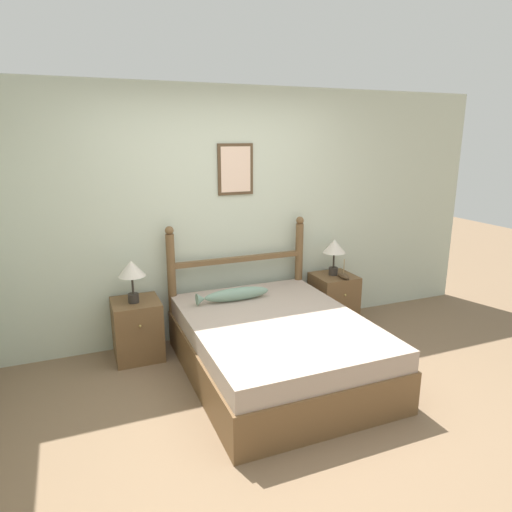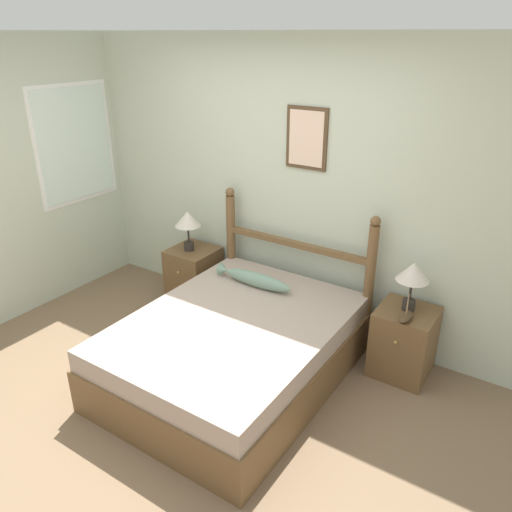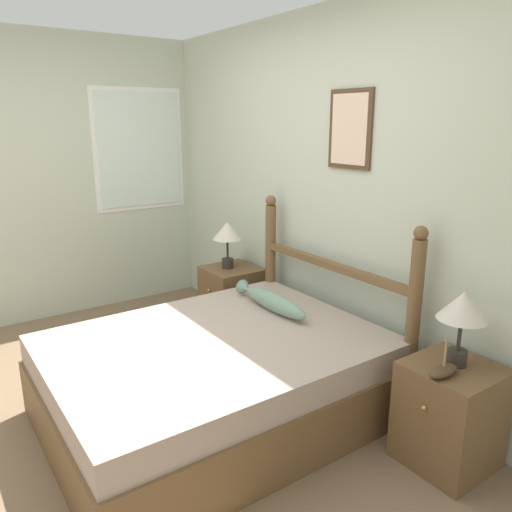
{
  "view_description": "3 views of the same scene",
  "coord_description": "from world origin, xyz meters",
  "px_view_note": "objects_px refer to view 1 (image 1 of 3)",
  "views": [
    {
      "loc": [
        -1.34,
        -2.69,
        2.06
      ],
      "look_at": [
        0.19,
        1.04,
        1.0
      ],
      "focal_mm": 32.0,
      "sensor_mm": 36.0,
      "label": 1
    },
    {
      "loc": [
        2.16,
        -1.98,
        2.53
      ],
      "look_at": [
        0.21,
        0.97,
        0.94
      ],
      "focal_mm": 35.0,
      "sensor_mm": 36.0,
      "label": 2
    },
    {
      "loc": [
        2.62,
        -0.73,
        1.8
      ],
      "look_at": [
        0.15,
        1.0,
        0.97
      ],
      "focal_mm": 35.0,
      "sensor_mm": 36.0,
      "label": 3
    }
  ],
  "objects_px": {
    "table_lamp_left": "(132,271)",
    "nightstand_right": "(333,299)",
    "model_boat": "(343,276)",
    "nightstand_left": "(137,329)",
    "bed": "(276,347)",
    "fish_pillow": "(234,295)",
    "table_lamp_right": "(334,248)"
  },
  "relations": [
    {
      "from": "bed",
      "to": "model_boat",
      "type": "distance_m",
      "value": 1.33
    },
    {
      "from": "fish_pillow",
      "to": "bed",
      "type": "bearing_deg",
      "value": -71.47
    },
    {
      "from": "nightstand_right",
      "to": "fish_pillow",
      "type": "height_order",
      "value": "fish_pillow"
    },
    {
      "from": "table_lamp_right",
      "to": "fish_pillow",
      "type": "xyz_separation_m",
      "value": [
        -1.26,
        -0.26,
        -0.28
      ]
    },
    {
      "from": "nightstand_left",
      "to": "table_lamp_right",
      "type": "relative_size",
      "value": 1.41
    },
    {
      "from": "nightstand_right",
      "to": "model_boat",
      "type": "height_order",
      "value": "model_boat"
    },
    {
      "from": "model_boat",
      "to": "fish_pillow",
      "type": "height_order",
      "value": "model_boat"
    },
    {
      "from": "table_lamp_left",
      "to": "table_lamp_right",
      "type": "xyz_separation_m",
      "value": [
        2.17,
        0.05,
        0.0
      ]
    },
    {
      "from": "bed",
      "to": "table_lamp_left",
      "type": "distance_m",
      "value": 1.48
    },
    {
      "from": "bed",
      "to": "table_lamp_left",
      "type": "xyz_separation_m",
      "value": [
        -1.1,
        0.78,
        0.61
      ]
    },
    {
      "from": "fish_pillow",
      "to": "nightstand_left",
      "type": "bearing_deg",
      "value": 164.96
    },
    {
      "from": "table_lamp_left",
      "to": "nightstand_right",
      "type": "bearing_deg",
      "value": 0.74
    },
    {
      "from": "table_lamp_right",
      "to": "model_boat",
      "type": "xyz_separation_m",
      "value": [
        0.03,
        -0.16,
        -0.28
      ]
    },
    {
      "from": "bed",
      "to": "fish_pillow",
      "type": "height_order",
      "value": "fish_pillow"
    },
    {
      "from": "nightstand_left",
      "to": "nightstand_right",
      "type": "height_order",
      "value": "same"
    },
    {
      "from": "model_boat",
      "to": "fish_pillow",
      "type": "distance_m",
      "value": 1.3
    },
    {
      "from": "nightstand_left",
      "to": "table_lamp_left",
      "type": "height_order",
      "value": "table_lamp_left"
    },
    {
      "from": "table_lamp_right",
      "to": "nightstand_left",
      "type": "bearing_deg",
      "value": -179.5
    },
    {
      "from": "fish_pillow",
      "to": "model_boat",
      "type": "bearing_deg",
      "value": 4.39
    },
    {
      "from": "nightstand_right",
      "to": "model_boat",
      "type": "xyz_separation_m",
      "value": [
        0.03,
        -0.14,
        0.31
      ]
    },
    {
      "from": "nightstand_left",
      "to": "bed",
      "type": "bearing_deg",
      "value": -36.61
    },
    {
      "from": "table_lamp_right",
      "to": "model_boat",
      "type": "distance_m",
      "value": 0.32
    },
    {
      "from": "bed",
      "to": "fish_pillow",
      "type": "bearing_deg",
      "value": 108.53
    },
    {
      "from": "table_lamp_right",
      "to": "model_boat",
      "type": "bearing_deg",
      "value": -78.61
    },
    {
      "from": "table_lamp_left",
      "to": "fish_pillow",
      "type": "distance_m",
      "value": 0.98
    },
    {
      "from": "model_boat",
      "to": "table_lamp_left",
      "type": "bearing_deg",
      "value": 177.09
    },
    {
      "from": "bed",
      "to": "fish_pillow",
      "type": "relative_size",
      "value": 2.7
    },
    {
      "from": "nightstand_right",
      "to": "table_lamp_right",
      "type": "height_order",
      "value": "table_lamp_right"
    },
    {
      "from": "bed",
      "to": "nightstand_left",
      "type": "bearing_deg",
      "value": 143.39
    },
    {
      "from": "nightstand_right",
      "to": "table_lamp_left",
      "type": "height_order",
      "value": "table_lamp_left"
    },
    {
      "from": "nightstand_right",
      "to": "fish_pillow",
      "type": "distance_m",
      "value": 1.33
    },
    {
      "from": "bed",
      "to": "nightstand_right",
      "type": "height_order",
      "value": "nightstand_right"
    }
  ]
}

